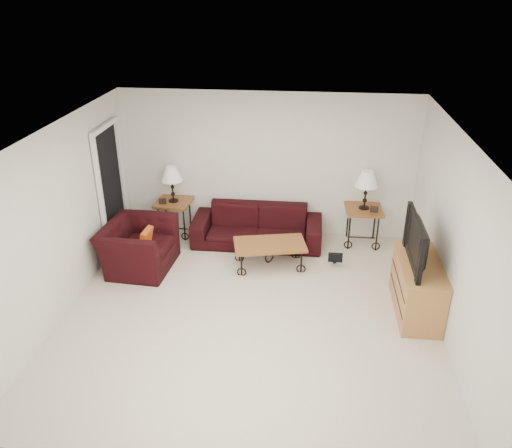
{
  "coord_description": "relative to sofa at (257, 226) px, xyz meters",
  "views": [
    {
      "loc": [
        0.71,
        -5.73,
        4.13
      ],
      "look_at": [
        0.0,
        0.7,
        1.0
      ],
      "focal_mm": 35.79,
      "sensor_mm": 36.0,
      "label": 1
    }
  ],
  "objects": [
    {
      "name": "ground",
      "position": [
        0.13,
        -2.02,
        -0.32
      ],
      "size": [
        5.0,
        5.0,
        0.0
      ],
      "primitive_type": "plane",
      "color": "beige",
      "rests_on": "ground"
    },
    {
      "name": "wall_back",
      "position": [
        0.13,
        0.48,
        0.93
      ],
      "size": [
        5.0,
        0.02,
        2.5
      ],
      "primitive_type": "cube",
      "color": "silver",
      "rests_on": "ground"
    },
    {
      "name": "wall_front",
      "position": [
        0.13,
        -4.52,
        0.93
      ],
      "size": [
        5.0,
        0.02,
        2.5
      ],
      "primitive_type": "cube",
      "color": "silver",
      "rests_on": "ground"
    },
    {
      "name": "wall_left",
      "position": [
        -2.37,
        -2.02,
        0.93
      ],
      "size": [
        0.02,
        5.0,
        2.5
      ],
      "primitive_type": "cube",
      "color": "silver",
      "rests_on": "ground"
    },
    {
      "name": "wall_right",
      "position": [
        2.63,
        -2.02,
        0.93
      ],
      "size": [
        0.02,
        5.0,
        2.5
      ],
      "primitive_type": "cube",
      "color": "silver",
      "rests_on": "ground"
    },
    {
      "name": "ceiling",
      "position": [
        0.13,
        -2.02,
        2.18
      ],
      "size": [
        5.0,
        5.0,
        0.0
      ],
      "primitive_type": "plane",
      "color": "white",
      "rests_on": "wall_back"
    },
    {
      "name": "doorway",
      "position": [
        -2.34,
        -0.37,
        0.7
      ],
      "size": [
        0.08,
        0.94,
        2.04
      ],
      "primitive_type": "cube",
      "color": "black",
      "rests_on": "ground"
    },
    {
      "name": "sofa",
      "position": [
        0.0,
        0.0,
        0.0
      ],
      "size": [
        2.18,
        0.85,
        0.64
      ],
      "primitive_type": "imported",
      "color": "black",
      "rests_on": "ground"
    },
    {
      "name": "side_table_left",
      "position": [
        -1.48,
        0.18,
        -0.0
      ],
      "size": [
        0.62,
        0.62,
        0.64
      ],
      "primitive_type": "cube",
      "rotation": [
        0.0,
        0.0,
        -0.06
      ],
      "color": "brown",
      "rests_on": "ground"
    },
    {
      "name": "side_table_right",
      "position": [
        1.78,
        0.18,
        0.01
      ],
      "size": [
        0.63,
        0.63,
        0.66
      ],
      "primitive_type": "cube",
      "rotation": [
        0.0,
        0.0,
        0.05
      ],
      "color": "brown",
      "rests_on": "ground"
    },
    {
      "name": "lamp_left",
      "position": [
        -1.48,
        0.18,
        0.63
      ],
      "size": [
        0.38,
        0.38,
        0.64
      ],
      "primitive_type": null,
      "rotation": [
        0.0,
        0.0,
        -0.06
      ],
      "color": "black",
      "rests_on": "side_table_left"
    },
    {
      "name": "lamp_right",
      "position": [
        1.78,
        0.18,
        0.67
      ],
      "size": [
        0.39,
        0.39,
        0.66
      ],
      "primitive_type": null,
      "rotation": [
        0.0,
        0.0,
        0.05
      ],
      "color": "black",
      "rests_on": "side_table_right"
    },
    {
      "name": "photo_frame_left",
      "position": [
        -1.63,
        0.03,
        0.37
      ],
      "size": [
        0.13,
        0.03,
        0.11
      ],
      "primitive_type": "cube",
      "rotation": [
        0.0,
        0.0,
        0.11
      ],
      "color": "black",
      "rests_on": "side_table_left"
    },
    {
      "name": "photo_frame_right",
      "position": [
        1.93,
        0.03,
        0.4
      ],
      "size": [
        0.13,
        0.04,
        0.11
      ],
      "primitive_type": "cube",
      "rotation": [
        0.0,
        0.0,
        -0.16
      ],
      "color": "black",
      "rests_on": "side_table_right"
    },
    {
      "name": "coffee_table",
      "position": [
        0.28,
        -0.77,
        -0.11
      ],
      "size": [
        1.2,
        0.82,
        0.41
      ],
      "primitive_type": "cube",
      "rotation": [
        0.0,
        0.0,
        0.21
      ],
      "color": "brown",
      "rests_on": "ground"
    },
    {
      "name": "armchair",
      "position": [
        -1.75,
        -1.01,
        0.05
      ],
      "size": [
        1.06,
        1.2,
        0.74
      ],
      "primitive_type": "imported",
      "rotation": [
        0.0,
        0.0,
        1.5
      ],
      "color": "black",
      "rests_on": "ground"
    },
    {
      "name": "throw_pillow",
      "position": [
        -1.6,
        -1.06,
        0.2
      ],
      "size": [
        0.11,
        0.34,
        0.33
      ],
      "primitive_type": "cube",
      "rotation": [
        0.0,
        0.0,
        1.5
      ],
      "color": "#B64617",
      "rests_on": "armchair"
    },
    {
      "name": "tv_stand",
      "position": [
        2.36,
        -1.75,
        0.06
      ],
      "size": [
        0.52,
        1.25,
        0.75
      ],
      "primitive_type": "cube",
      "color": "#B48943",
      "rests_on": "ground"
    },
    {
      "name": "television",
      "position": [
        2.34,
        -1.75,
        0.75
      ],
      "size": [
        0.15,
        1.12,
        0.64
      ],
      "primitive_type": "imported",
      "rotation": [
        0.0,
        0.0,
        -1.57
      ],
      "color": "black",
      "rests_on": "tv_stand"
    },
    {
      "name": "backpack",
      "position": [
        1.31,
        -0.58,
        -0.1
      ],
      "size": [
        0.4,
        0.35,
        0.44
      ],
      "primitive_type": "ellipsoid",
      "rotation": [
        0.0,
        0.0,
        -0.29
      ],
      "color": "black",
      "rests_on": "ground"
    }
  ]
}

